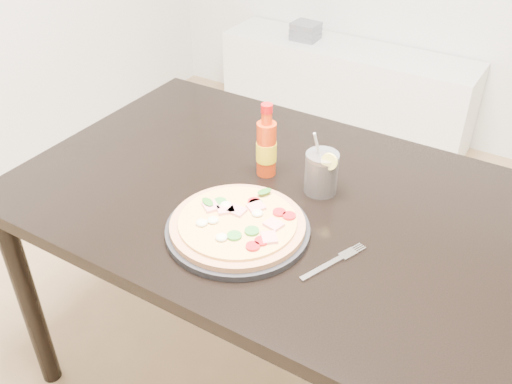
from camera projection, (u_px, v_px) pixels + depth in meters
The scene contains 8 objects.
dining_table at pixel (279, 220), 1.54m from camera, with size 1.40×0.90×0.75m.
plate at pixel (238, 230), 1.36m from camera, with size 0.34×0.34×0.02m, color black.
pizza at pixel (238, 223), 1.35m from camera, with size 0.32×0.32×0.03m.
hot_sauce_bottle at pixel (266, 147), 1.53m from camera, with size 0.07×0.07×0.21m.
cola_cup at pixel (321, 174), 1.47m from camera, with size 0.09×0.09×0.18m.
fork at pixel (335, 261), 1.27m from camera, with size 0.09×0.18×0.00m.
media_console at pixel (344, 90), 3.19m from camera, with size 1.40×0.34×0.50m, color white.
cd_stack at pixel (306, 31), 3.11m from camera, with size 0.14×0.12×0.09m.
Camera 1 is at (0.32, -0.69, 1.61)m, focal length 40.00 mm.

